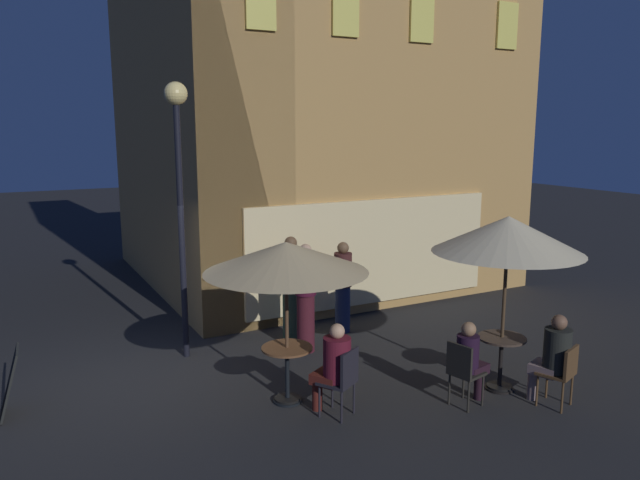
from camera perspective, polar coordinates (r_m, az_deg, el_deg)
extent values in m
plane|color=black|center=(9.80, -17.67, -12.35)|extent=(60.00, 60.00, 0.00)
cube|color=tan|center=(13.09, 4.31, 11.38)|extent=(7.87, 1.85, 7.84)
cube|color=tan|center=(14.50, -12.34, 11.09)|extent=(1.85, 7.60, 7.84)
cube|color=#E4D85E|center=(11.17, -5.55, 21.28)|extent=(0.55, 0.06, 0.95)
cube|color=#E4D85E|center=(11.90, 2.39, 20.65)|extent=(0.55, 0.06, 0.95)
cube|color=#E4D85E|center=(12.84, 9.46, 19.78)|extent=(0.55, 0.06, 0.95)
cube|color=#E4D85E|center=(14.28, 17.02, 18.53)|extent=(0.55, 0.06, 0.95)
cube|color=beige|center=(12.32, 4.98, -1.09)|extent=(5.51, 0.08, 2.10)
cylinder|color=black|center=(9.96, -12.76, 0.61)|extent=(0.10, 0.10, 4.11)
sphere|color=#F7DB84|center=(9.82, -13.28, 13.13)|extent=(0.36, 0.36, 0.36)
cube|color=black|center=(9.10, -26.91, -11.73)|extent=(0.31, 0.57, 0.89)
cylinder|color=black|center=(9.44, 16.33, -13.08)|extent=(0.40, 0.40, 0.03)
cylinder|color=black|center=(9.30, 16.45, -11.02)|extent=(0.06, 0.06, 0.76)
cylinder|color=#423429|center=(9.16, 16.57, -8.73)|extent=(0.68, 0.68, 0.03)
cylinder|color=black|center=(8.72, -3.04, -14.67)|extent=(0.40, 0.40, 0.03)
cylinder|color=black|center=(8.58, -3.06, -12.47)|extent=(0.06, 0.06, 0.76)
cylinder|color=brown|center=(8.43, -3.09, -10.02)|extent=(0.70, 0.70, 0.03)
cylinder|color=black|center=(9.43, 16.33, -13.00)|extent=(0.36, 0.36, 0.06)
cylinder|color=#463321|center=(9.03, 16.73, -5.95)|extent=(0.05, 0.05, 2.47)
cone|color=beige|center=(8.80, 17.09, 0.50)|extent=(2.07, 2.07, 0.51)
cylinder|color=black|center=(8.72, -3.04, -14.58)|extent=(0.36, 0.36, 0.06)
cylinder|color=brown|center=(8.32, -3.11, -7.94)|extent=(0.05, 0.05, 2.19)
cone|color=tan|center=(8.07, -3.18, -1.59)|extent=(2.20, 2.20, 0.40)
cylinder|color=black|center=(8.95, 13.21, -12.82)|extent=(0.03, 0.03, 0.45)
cylinder|color=black|center=(8.78, 14.89, -13.36)|extent=(0.03, 0.03, 0.45)
cylinder|color=black|center=(8.71, 11.94, -13.42)|extent=(0.03, 0.03, 0.45)
cylinder|color=black|center=(8.55, 13.65, -14.00)|extent=(0.03, 0.03, 0.45)
cube|color=black|center=(8.65, 13.49, -11.94)|extent=(0.47, 0.47, 0.04)
cube|color=black|center=(8.43, 12.84, -10.83)|extent=(0.12, 0.39, 0.43)
cylinder|color=#4E351E|center=(8.99, 19.55, -13.04)|extent=(0.03, 0.03, 0.45)
cylinder|color=#4E351E|center=(9.29, 20.36, -12.33)|extent=(0.03, 0.03, 0.45)
cylinder|color=#4E351E|center=(8.89, 21.61, -13.47)|extent=(0.03, 0.03, 0.45)
cylinder|color=#4E351E|center=(9.19, 22.36, -12.73)|extent=(0.03, 0.03, 0.45)
cube|color=#4E351E|center=(9.00, 21.07, -11.47)|extent=(0.54, 0.54, 0.04)
cube|color=#4E351E|center=(8.87, 22.34, -10.45)|extent=(0.41, 0.19, 0.38)
cylinder|color=black|center=(8.21, -0.06, -14.76)|extent=(0.03, 0.03, 0.45)
cylinder|color=black|center=(8.46, 1.15, -13.94)|extent=(0.03, 0.03, 0.45)
cylinder|color=black|center=(8.05, 2.02, -15.27)|extent=(0.03, 0.03, 0.45)
cylinder|color=black|center=(8.32, 3.17, -14.42)|extent=(0.03, 0.03, 0.45)
cube|color=black|center=(8.16, 1.58, -13.06)|extent=(0.56, 0.56, 0.04)
cube|color=black|center=(7.98, 2.77, -11.76)|extent=(0.38, 0.24, 0.44)
cube|color=black|center=(8.75, 14.05, -11.52)|extent=(0.42, 0.37, 0.14)
cylinder|color=black|center=(8.96, 14.60, -12.69)|extent=(0.14, 0.14, 0.49)
cylinder|color=black|center=(8.55, 13.57, -10.22)|extent=(0.30, 0.30, 0.50)
sphere|color=#906A4A|center=(8.44, 13.67, -8.07)|extent=(0.20, 0.20, 0.20)
cube|color=slate|center=(9.03, 20.24, -11.15)|extent=(0.46, 0.46, 0.14)
cylinder|color=slate|center=(9.18, 19.19, -12.39)|extent=(0.14, 0.14, 0.49)
cylinder|color=black|center=(8.88, 21.21, -9.54)|extent=(0.36, 0.36, 0.59)
sphere|color=brown|center=(8.76, 21.38, -7.15)|extent=(0.21, 0.21, 0.21)
cube|color=#4F1A15|center=(8.21, 0.71, -12.69)|extent=(0.50, 0.49, 0.14)
cylinder|color=#4F1A15|center=(8.39, -0.26, -14.00)|extent=(0.14, 0.14, 0.49)
cylinder|color=#551321|center=(8.04, 1.59, -11.01)|extent=(0.36, 0.36, 0.57)
sphere|color=tan|center=(7.91, 1.61, -8.48)|extent=(0.20, 0.20, 0.20)
cylinder|color=navy|center=(11.31, 2.12, -6.41)|extent=(0.28, 0.28, 0.86)
cylinder|color=#421F1D|center=(11.11, 2.14, -2.77)|extent=(0.33, 0.33, 0.61)
sphere|color=brown|center=(11.03, 2.16, -0.73)|extent=(0.21, 0.21, 0.21)
cylinder|color=#324936|center=(10.90, -2.68, -6.78)|extent=(0.30, 0.30, 0.97)
cylinder|color=#826553|center=(10.68, -2.72, -2.56)|extent=(0.36, 0.36, 0.68)
sphere|color=brown|center=(10.59, -2.74, -0.26)|extent=(0.22, 0.22, 0.22)
cylinder|color=#44161F|center=(10.32, -1.33, -7.72)|extent=(0.30, 0.30, 0.98)
cylinder|color=#421024|center=(10.10, -1.35, -3.29)|extent=(0.35, 0.35, 0.66)
sphere|color=tan|center=(10.00, -1.36, -0.95)|extent=(0.20, 0.20, 0.20)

